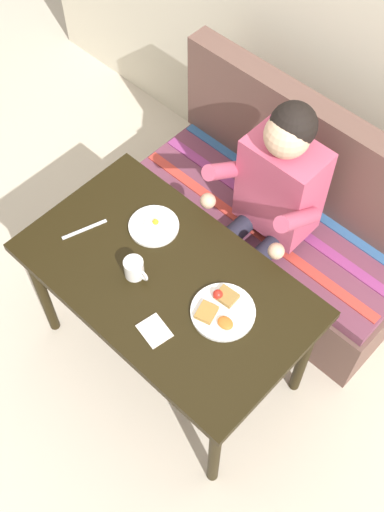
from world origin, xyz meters
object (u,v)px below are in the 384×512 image
at_px(coffee_mug, 134,268).
at_px(napkin, 154,331).
at_px(table, 167,288).
at_px(person, 270,198).
at_px(plate_breakfast, 222,310).
at_px(knife, 84,229).
at_px(plate_eggs, 154,226).
at_px(couch, 277,224).

distance_m(coffee_mug, napkin, 0.27).
xyz_separation_m(table, person, (0.05, 0.59, 0.09)).
relative_size(plate_breakfast, knife, 1.26).
height_order(person, napkin, person).
bearing_deg(knife, person, 73.62).
relative_size(table, napkin, 10.04).
bearing_deg(knife, plate_breakfast, 27.43).
bearing_deg(napkin, coffee_mug, 152.09).
distance_m(plate_breakfast, coffee_mug, 0.38).
relative_size(person, knife, 6.06).
bearing_deg(person, plate_breakfast, -68.60).
bearing_deg(plate_breakfast, plate_eggs, 167.60).
xyz_separation_m(plate_eggs, napkin, (0.35, -0.34, -0.01)).
bearing_deg(table, plate_breakfast, 7.80).
xyz_separation_m(plate_breakfast, coffee_mug, (-0.36, -0.11, 0.03)).
xyz_separation_m(couch, person, (0.05, -0.17, 0.41)).
relative_size(couch, knife, 7.20).
distance_m(table, person, 0.60).
xyz_separation_m(coffee_mug, knife, (-0.31, 0.01, -0.04)).
bearing_deg(table, knife, -170.57).
xyz_separation_m(couch, napkin, (0.14, -0.96, 0.40)).
relative_size(plate_eggs, napkin, 1.78).
height_order(table, knife, knife).
distance_m(table, knife, 0.43).
bearing_deg(table, napkin, -55.82).
bearing_deg(person, coffee_mug, -102.52).
bearing_deg(coffee_mug, napkin, -27.91).
xyz_separation_m(couch, knife, (-0.41, -0.83, 0.40)).
bearing_deg(knife, couch, 82.27).
xyz_separation_m(table, plate_eggs, (-0.21, 0.14, 0.09)).
height_order(couch, knife, couch).
height_order(table, plate_eggs, plate_eggs).
bearing_deg(knife, coffee_mug, 17.47).
bearing_deg(plate_breakfast, coffee_mug, -163.03).
bearing_deg(table, plate_eggs, 146.32).
relative_size(table, person, 0.99).
height_order(couch, coffee_mug, couch).
relative_size(coffee_mug, napkin, 0.99).
bearing_deg(person, couch, 105.40).
bearing_deg(coffee_mug, plate_eggs, 117.47).
bearing_deg(plate_eggs, coffee_mug, -62.53).
xyz_separation_m(table, couch, (0.00, 0.76, -0.32)).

